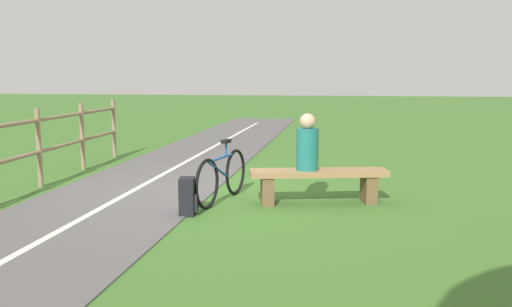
{
  "coord_description": "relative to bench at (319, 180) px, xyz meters",
  "views": [
    {
      "loc": [
        -2.03,
        7.93,
        1.75
      ],
      "look_at": [
        -1.0,
        1.7,
        0.85
      ],
      "focal_mm": 38.76,
      "sensor_mm": 36.0,
      "label": 1
    }
  ],
  "objects": [
    {
      "name": "bicycle",
      "position": [
        1.33,
        0.11,
        0.03
      ],
      "size": [
        0.36,
        1.61,
        0.85
      ],
      "rotation": [
        0.0,
        0.0,
        1.38
      ],
      "color": "black",
      "rests_on": "ground_plane"
    },
    {
      "name": "person_seated",
      "position": [
        0.16,
        0.04,
        0.48
      ],
      "size": [
        0.36,
        0.36,
        0.77
      ],
      "rotation": [
        0.0,
        0.0,
        0.23
      ],
      "color": "#1E6B66",
      "rests_on": "bench"
    },
    {
      "name": "bench",
      "position": [
        0.0,
        0.0,
        0.0
      ],
      "size": [
        1.92,
        0.83,
        0.47
      ],
      "rotation": [
        0.0,
        0.0,
        0.23
      ],
      "color": "#937047",
      "rests_on": "ground_plane"
    },
    {
      "name": "fence_roadside",
      "position": [
        4.35,
        0.37,
        0.39
      ],
      "size": [
        0.45,
        8.01,
        1.24
      ],
      "rotation": [
        0.0,
        0.0,
        1.62
      ],
      "color": "#847051",
      "rests_on": "ground_plane"
    },
    {
      "name": "ground_plane",
      "position": [
        1.67,
        -0.46,
        -0.33
      ],
      "size": [
        80.0,
        80.0,
        0.0
      ],
      "primitive_type": "plane",
      "color": "#3D6B28"
    },
    {
      "name": "backpack",
      "position": [
        1.59,
        0.91,
        -0.09
      ],
      "size": [
        0.26,
        0.29,
        0.47
      ],
      "rotation": [
        0.0,
        0.0,
        1.74
      ],
      "color": "black",
      "rests_on": "ground_plane"
    }
  ]
}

